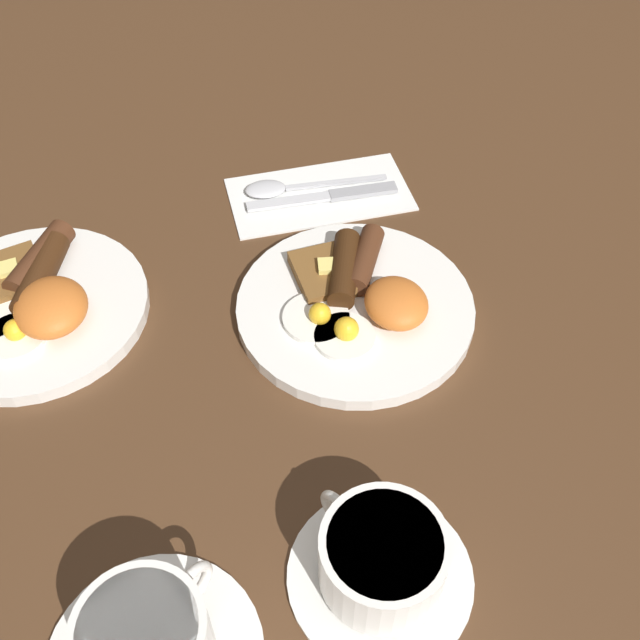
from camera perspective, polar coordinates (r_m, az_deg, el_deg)
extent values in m
plane|color=#4C301C|center=(0.78, 2.67, 0.53)|extent=(3.00, 3.00, 0.00)
cylinder|color=white|center=(0.77, 2.69, 0.90)|extent=(0.25, 0.25, 0.01)
cylinder|color=white|center=(0.73, 1.89, -1.30)|extent=(0.06, 0.06, 0.01)
sphere|color=yellow|center=(0.73, 2.03, -0.70)|extent=(0.02, 0.02, 0.02)
cylinder|color=white|center=(0.75, -0.31, 0.15)|extent=(0.07, 0.07, 0.01)
sphere|color=yellow|center=(0.74, -0.02, 0.47)|extent=(0.02, 0.02, 0.02)
ellipsoid|color=orange|center=(0.75, 5.83, 1.29)|extent=(0.07, 0.06, 0.03)
cylinder|color=#4A2715|center=(0.80, 3.41, 4.64)|extent=(0.09, 0.07, 0.03)
cylinder|color=#371E0C|center=(0.78, 1.82, 3.93)|extent=(0.10, 0.06, 0.03)
cube|color=brown|center=(0.79, 0.58, 3.64)|extent=(0.08, 0.07, 0.01)
cube|color=#F4E072|center=(0.78, 0.58, 4.15)|extent=(0.02, 0.02, 0.01)
cylinder|color=white|center=(0.83, -20.98, 0.80)|extent=(0.24, 0.24, 0.01)
cylinder|color=white|center=(0.79, -22.18, -1.19)|extent=(0.06, 0.06, 0.01)
sphere|color=yellow|center=(0.79, -22.21, -0.72)|extent=(0.02, 0.02, 0.02)
ellipsoid|color=orange|center=(0.79, -19.82, 0.92)|extent=(0.08, 0.07, 0.04)
cylinder|color=#4A2715|center=(0.84, -20.55, 4.35)|extent=(0.10, 0.08, 0.03)
cylinder|color=#3A200E|center=(0.83, -20.50, 3.27)|extent=(0.11, 0.07, 0.03)
cube|color=brown|center=(0.85, -22.49, 3.19)|extent=(0.08, 0.08, 0.01)
cube|color=#F4E072|center=(0.84, -22.68, 3.66)|extent=(0.02, 0.02, 0.01)
cylinder|color=white|center=(0.63, 4.61, -18.81)|extent=(0.15, 0.15, 0.01)
cylinder|color=white|center=(0.60, 4.81, -17.62)|extent=(0.10, 0.10, 0.06)
cylinder|color=#56331E|center=(0.57, 4.98, -16.58)|extent=(0.09, 0.09, 0.00)
torus|color=white|center=(0.61, 1.44, -14.39)|extent=(0.04, 0.02, 0.04)
cylinder|color=#56331E|center=(0.55, -13.76, -21.86)|extent=(0.08, 0.08, 0.00)
torus|color=white|center=(0.58, -9.85, -19.47)|extent=(0.03, 0.04, 0.04)
cube|color=white|center=(0.91, -0.04, 9.60)|extent=(0.12, 0.22, 0.01)
cube|color=silver|center=(0.90, -2.41, 9.01)|extent=(0.02, 0.10, 0.00)
cube|color=#9E9EA3|center=(0.91, 3.31, 9.76)|extent=(0.02, 0.08, 0.01)
ellipsoid|color=silver|center=(0.91, -4.17, 9.92)|extent=(0.04, 0.05, 0.01)
cube|color=silver|center=(0.92, 1.25, 10.44)|extent=(0.02, 0.12, 0.00)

